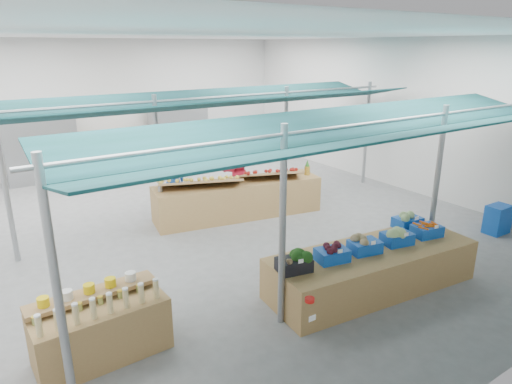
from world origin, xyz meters
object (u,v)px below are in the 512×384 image
(veg_counter, at_px, (372,269))
(bottle_shelf, at_px, (100,327))
(fruit_counter, at_px, (238,199))
(vendor_left, at_px, (173,181))
(crate_stack, at_px, (498,219))
(vendor_right, at_px, (236,171))

(veg_counter, bearing_deg, bottle_shelf, 175.61)
(fruit_counter, height_order, vendor_left, vendor_left)
(crate_stack, height_order, vendor_left, vendor_left)
(crate_stack, bearing_deg, vendor_right, 124.66)
(bottle_shelf, bearing_deg, vendor_right, 41.11)
(bottle_shelf, bearing_deg, fruit_counter, 36.98)
(bottle_shelf, height_order, vendor_right, vendor_right)
(crate_stack, distance_m, vendor_right, 6.34)
(fruit_counter, xyz_separation_m, vendor_left, (-1.20, 1.10, 0.38))
(fruit_counter, bearing_deg, vendor_right, 71.89)
(fruit_counter, relative_size, vendor_left, 2.50)
(fruit_counter, bearing_deg, bottle_shelf, -130.69)
(bottle_shelf, relative_size, vendor_right, 1.06)
(bottle_shelf, distance_m, vendor_left, 5.52)
(veg_counter, xyz_separation_m, vendor_right, (0.55, 5.33, 0.45))
(bottle_shelf, height_order, veg_counter, bottle_shelf)
(veg_counter, height_order, vendor_right, vendor_right)
(vendor_left, bearing_deg, crate_stack, 146.56)
(crate_stack, distance_m, vendor_left, 7.51)
(vendor_right, bearing_deg, bottle_shelf, 53.44)
(vendor_left, height_order, vendor_right, same)
(bottle_shelf, relative_size, vendor_left, 1.06)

